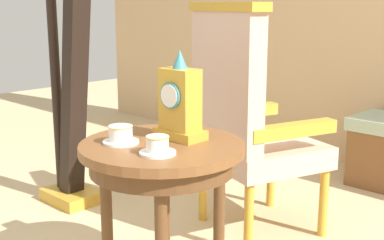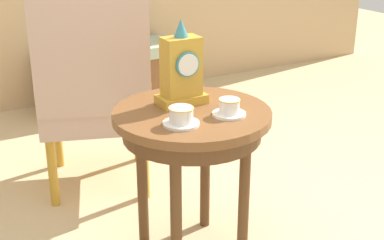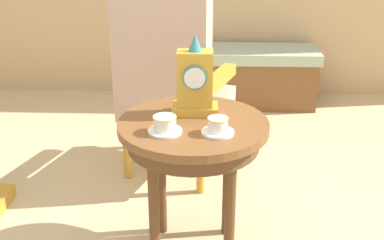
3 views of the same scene
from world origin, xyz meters
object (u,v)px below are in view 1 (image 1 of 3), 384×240
object	(u,v)px
side_table	(162,165)
mantel_clock	(180,104)
armchair	(246,118)
teacup_right	(158,146)
harp	(69,86)
teacup_left	(121,135)

from	to	relation	value
side_table	mantel_clock	world-z (taller)	mantel_clock
side_table	armchair	bearing A→B (deg)	102.03
teacup_right	mantel_clock	size ratio (longest dim) A/B	0.38
armchair	harp	distance (m)	1.02
teacup_right	harp	size ratio (longest dim) A/B	0.07
armchair	mantel_clock	bearing A→B (deg)	-75.93
teacup_right	mantel_clock	xyz separation A→B (m)	(-0.09, 0.20, 0.11)
teacup_left	mantel_clock	world-z (taller)	mantel_clock
teacup_left	teacup_right	bearing A→B (deg)	-0.80
mantel_clock	teacup_left	bearing A→B (deg)	-118.70
teacup_left	mantel_clock	bearing A→B (deg)	61.30
teacup_left	mantel_clock	distance (m)	0.25
teacup_left	armchair	xyz separation A→B (m)	(-0.04, 0.81, -0.07)
teacup_right	armchair	xyz separation A→B (m)	(-0.24, 0.81, -0.07)
side_table	teacup_right	size ratio (longest dim) A/B	5.01
teacup_right	armchair	world-z (taller)	armchair
side_table	mantel_clock	bearing A→B (deg)	87.53
teacup_right	armchair	distance (m)	0.85
mantel_clock	side_table	bearing A→B (deg)	-92.47
teacup_left	mantel_clock	xyz separation A→B (m)	(0.11, 0.20, 0.10)
side_table	teacup_right	bearing A→B (deg)	-49.14
side_table	armchair	distance (m)	0.71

